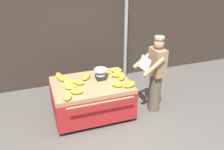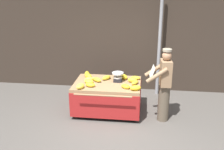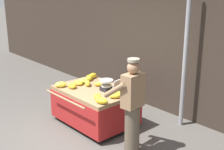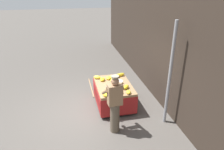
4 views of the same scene
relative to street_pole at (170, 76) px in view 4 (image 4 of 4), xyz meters
name	(u,v)px [view 4 (image 4 of 4)]	position (x,y,z in m)	size (l,w,h in m)	color
ground_plane	(85,112)	(-0.99, -2.30, -1.51)	(60.00, 60.00, 0.00)	#514C47
back_wall	(169,45)	(-0.99, 0.42, 0.58)	(16.00, 0.24, 4.19)	#332821
street_pole	(170,76)	(0.00, 0.00, 0.00)	(0.09, 0.09, 3.03)	gray
banana_cart	(114,90)	(-1.27, -1.29, -0.95)	(1.63, 1.35, 0.77)	#93704C
weighing_scale	(119,84)	(-1.02, -1.18, -0.63)	(0.28, 0.28, 0.23)	black
banana_bunch_0	(119,82)	(-1.32, -1.08, -0.69)	(0.12, 0.27, 0.10)	gold
banana_bunch_1	(117,93)	(-0.60, -1.32, -0.70)	(0.11, 0.24, 0.09)	gold
banana_bunch_2	(121,75)	(-1.86, -0.88, -0.68)	(0.12, 0.29, 0.12)	gold
banana_bunch_3	(108,78)	(-1.71, -1.38, -0.70)	(0.17, 0.23, 0.09)	yellow
banana_bunch_4	(112,77)	(-1.73, -1.24, -0.69)	(0.16, 0.21, 0.11)	yellow
banana_bunch_5	(112,80)	(-1.53, -1.27, -0.69)	(0.11, 0.24, 0.11)	gold
banana_bunch_6	(106,95)	(-0.57, -1.69, -0.69)	(0.15, 0.25, 0.12)	gold
banana_bunch_7	(126,87)	(-0.90, -0.98, -0.68)	(0.16, 0.26, 0.12)	gold
banana_bunch_8	(118,76)	(-1.80, -1.02, -0.69)	(0.14, 0.26, 0.12)	gold
banana_bunch_9	(107,91)	(-0.80, -1.61, -0.69)	(0.14, 0.23, 0.10)	gold
banana_bunch_10	(97,77)	(-1.83, -1.75, -0.68)	(0.15, 0.24, 0.12)	yellow
banana_bunch_11	(128,92)	(-0.59, -0.98, -0.70)	(0.14, 0.23, 0.09)	gold
banana_bunch_12	(120,91)	(-0.67, -1.21, -0.68)	(0.11, 0.23, 0.12)	gold
banana_bunch_13	(102,79)	(-1.63, -1.60, -0.69)	(0.16, 0.24, 0.10)	gold
vendor_person	(115,104)	(0.07, -1.56, -0.64)	(0.60, 0.55, 1.71)	brown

